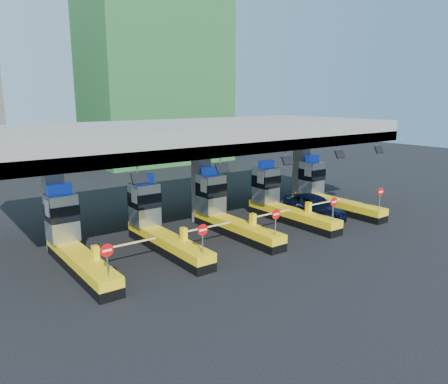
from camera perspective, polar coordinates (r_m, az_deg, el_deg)
ground at (r=28.94m, az=0.38°, el=-5.27°), size 120.00×120.00×0.00m
toll_canopy at (r=30.04m, az=-2.92°, el=7.31°), size 28.00×12.09×7.00m
toll_lane_far_left at (r=24.40m, az=-19.25°, el=-5.93°), size 4.43×8.00×4.16m
toll_lane_left at (r=26.20m, az=-8.78°, el=-4.13°), size 4.43×8.00×4.16m
toll_lane_center at (r=28.76m, az=0.05°, el=-2.48°), size 4.43×8.00×4.16m
toll_lane_right at (r=31.91m, az=7.28°, el=-1.09°), size 4.43×8.00×4.16m
toll_lane_far_right at (r=35.48m, az=13.12°, el=0.04°), size 4.43×8.00×4.16m
bg_building_scaffold at (r=61.35m, az=-9.07°, el=17.10°), size 18.00×12.00×28.00m
van at (r=32.61m, az=11.60°, el=-1.84°), size 2.85×5.60×1.83m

